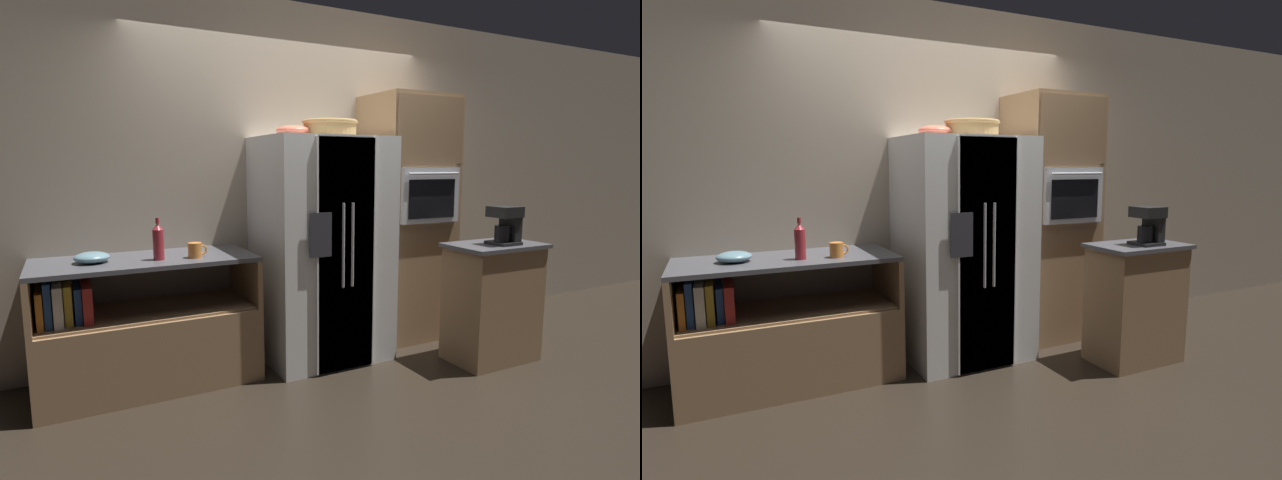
{
  "view_description": "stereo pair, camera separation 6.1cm",
  "coord_description": "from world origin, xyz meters",
  "views": [
    {
      "loc": [
        -1.66,
        -3.34,
        1.51
      ],
      "look_at": [
        0.06,
        -0.01,
        0.95
      ],
      "focal_mm": 28.0,
      "sensor_mm": 36.0,
      "label": 1
    },
    {
      "loc": [
        -1.6,
        -3.37,
        1.51
      ],
      "look_at": [
        0.06,
        -0.01,
        0.95
      ],
      "focal_mm": 28.0,
      "sensor_mm": 36.0,
      "label": 2
    }
  ],
  "objects": [
    {
      "name": "wicker_basket",
      "position": [
        0.17,
        0.05,
        1.79
      ],
      "size": [
        0.42,
        0.42,
        0.12
      ],
      "color": "tan",
      "rests_on": "refrigerator"
    },
    {
      "name": "fruit_bowl",
      "position": [
        -0.11,
        0.09,
        1.76
      ],
      "size": [
        0.26,
        0.26,
        0.08
      ],
      "color": "#DB664C",
      "rests_on": "refrigerator"
    },
    {
      "name": "mug",
      "position": [
        -0.88,
        0.01,
        0.94
      ],
      "size": [
        0.13,
        0.09,
        0.1
      ],
      "color": "orange",
      "rests_on": "counter_left"
    },
    {
      "name": "bottle_tall",
      "position": [
        -1.12,
        0.04,
        1.01
      ],
      "size": [
        0.07,
        0.07,
        0.28
      ],
      "color": "maroon",
      "rests_on": "counter_left"
    },
    {
      "name": "coffee_maker",
      "position": [
        1.29,
        -0.67,
        1.08
      ],
      "size": [
        0.2,
        0.19,
        0.29
      ],
      "color": "black",
      "rests_on": "island_counter"
    },
    {
      "name": "wall_back",
      "position": [
        0.0,
        0.5,
        1.4
      ],
      "size": [
        12.0,
        0.06,
        2.8
      ],
      "color": "tan",
      "rests_on": "ground_plane"
    },
    {
      "name": "wall_oven",
      "position": [
        1.01,
        0.17,
        1.05
      ],
      "size": [
        0.7,
        0.66,
        2.09
      ],
      "color": "#93704C",
      "rests_on": "ground_plane"
    },
    {
      "name": "counter_left",
      "position": [
        -1.21,
        0.14,
        0.33
      ],
      "size": [
        1.43,
        0.66,
        0.89
      ],
      "color": "#93704C",
      "rests_on": "ground_plane"
    },
    {
      "name": "island_counter",
      "position": [
        1.25,
        -0.61,
        0.46
      ],
      "size": [
        0.72,
        0.46,
        0.92
      ],
      "color": "#93704C",
      "rests_on": "ground_plane"
    },
    {
      "name": "mixing_bowl",
      "position": [
        -1.52,
        0.13,
        0.93
      ],
      "size": [
        0.22,
        0.22,
        0.07
      ],
      "color": "#668C99",
      "rests_on": "counter_left"
    },
    {
      "name": "refrigerator",
      "position": [
        0.12,
        0.08,
        0.86
      ],
      "size": [
        0.94,
        0.82,
        1.73
      ],
      "color": "white",
      "rests_on": "ground_plane"
    },
    {
      "name": "ground_plane",
      "position": [
        0.0,
        0.0,
        0.0
      ],
      "size": [
        20.0,
        20.0,
        0.0
      ],
      "primitive_type": "plane",
      "color": "black"
    }
  ]
}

